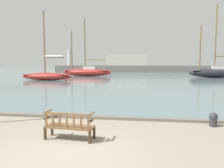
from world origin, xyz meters
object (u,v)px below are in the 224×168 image
park_bench (69,125)px  sailboat_nearest_port (47,75)px  sailboat_far_starboard (216,72)px  sailboat_mid_starboard (86,71)px  mooring_bollard (213,119)px

park_bench → sailboat_nearest_port: sailboat_nearest_port is taller
sailboat_nearest_port → sailboat_far_starboard: (26.41, 9.70, 0.31)m
sailboat_far_starboard → sailboat_mid_starboard: sailboat_far_starboard is taller
mooring_bollard → park_bench: bearing=-156.5°
sailboat_far_starboard → mooring_bollard: (-9.74, -30.94, -0.80)m
sailboat_mid_starboard → mooring_bollard: bearing=-67.2°
sailboat_nearest_port → sailboat_far_starboard: 28.14m
park_bench → sailboat_nearest_port: 26.16m
sailboat_nearest_port → mooring_bollard: size_ratio=17.92×
park_bench → sailboat_far_starboard: sailboat_far_starboard is taller
sailboat_far_starboard → sailboat_mid_starboard: bearing=176.5°
sailboat_nearest_port → sailboat_far_starboard: bearing=20.2°
park_bench → sailboat_nearest_port: (-11.54, 23.47, 0.31)m
park_bench → sailboat_mid_starboard: bearing=103.8°
park_bench → sailboat_far_starboard: 36.36m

